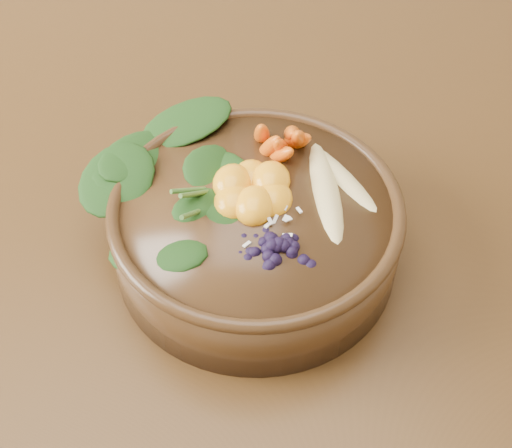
{
  "coord_description": "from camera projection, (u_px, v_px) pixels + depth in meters",
  "views": [
    {
      "loc": [
        0.34,
        -0.56,
        1.26
      ],
      "look_at": [
        0.3,
        -0.15,
        0.79
      ],
      "focal_mm": 50.0,
      "sensor_mm": 36.0,
      "label": 1
    }
  ],
  "objects": [
    {
      "name": "ground",
      "position": [
        104.0,
        431.0,
        1.34
      ],
      "size": [
        4.0,
        4.0,
        0.0
      ],
      "primitive_type": "plane",
      "color": "#381E0F",
      "rests_on": "ground"
    },
    {
      "name": "dining_table",
      "position": [
        15.0,
        185.0,
        0.85
      ],
      "size": [
        1.6,
        0.9,
        0.75
      ],
      "color": "#331C0C",
      "rests_on": "ground"
    },
    {
      "name": "stoneware_bowl",
      "position": [
        256.0,
        231.0,
        0.63
      ],
      "size": [
        0.33,
        0.33,
        0.07
      ],
      "primitive_type": "cylinder",
      "rotation": [
        0.0,
        0.0,
        0.4
      ],
      "color": "#442A13",
      "rests_on": "dining_table"
    },
    {
      "name": "kale_heap",
      "position": [
        195.0,
        158.0,
        0.62
      ],
      "size": [
        0.21,
        0.2,
        0.04
      ],
      "primitive_type": null,
      "rotation": [
        0.0,
        0.0,
        0.4
      ],
      "color": "#1D4414",
      "rests_on": "stoneware_bowl"
    },
    {
      "name": "carrot_cluster",
      "position": [
        282.0,
        114.0,
        0.63
      ],
      "size": [
        0.07,
        0.07,
        0.07
      ],
      "primitive_type": null,
      "rotation": [
        0.0,
        0.0,
        0.4
      ],
      "color": "orange",
      "rests_on": "stoneware_bowl"
    },
    {
      "name": "banana_halves",
      "position": [
        336.0,
        174.0,
        0.61
      ],
      "size": [
        0.1,
        0.14,
        0.02
      ],
      "rotation": [
        0.0,
        0.0,
        0.4
      ],
      "color": "#E0CC84",
      "rests_on": "stoneware_bowl"
    },
    {
      "name": "mandarin_cluster",
      "position": [
        252.0,
        181.0,
        0.61
      ],
      "size": [
        0.1,
        0.1,
        0.03
      ],
      "primitive_type": null,
      "rotation": [
        0.0,
        0.0,
        0.4
      ],
      "color": "#FFA216",
      "rests_on": "stoneware_bowl"
    },
    {
      "name": "blueberry_pile",
      "position": [
        279.0,
        236.0,
        0.56
      ],
      "size": [
        0.14,
        0.13,
        0.03
      ],
      "primitive_type": null,
      "rotation": [
        0.0,
        0.0,
        0.4
      ],
      "color": "black",
      "rests_on": "stoneware_bowl"
    },
    {
      "name": "coconut_flakes",
      "position": [
        264.0,
        217.0,
        0.59
      ],
      "size": [
        0.1,
        0.09,
        0.01
      ],
      "primitive_type": null,
      "rotation": [
        0.0,
        0.0,
        0.4
      ],
      "color": "white",
      "rests_on": "stoneware_bowl"
    }
  ]
}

